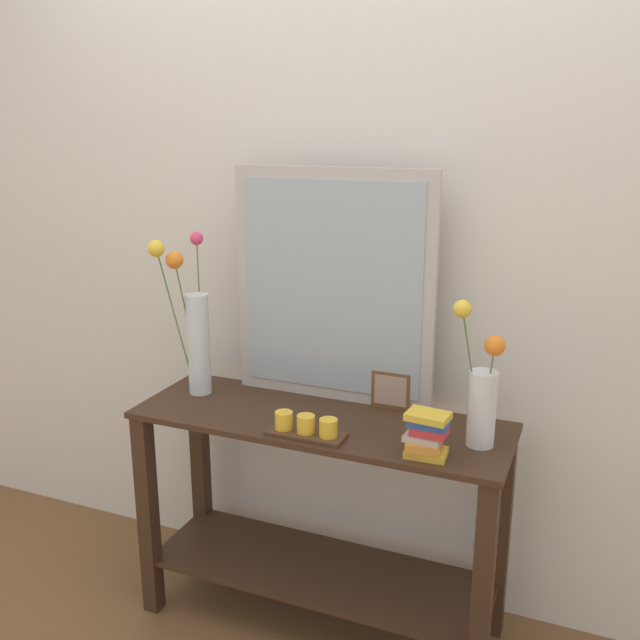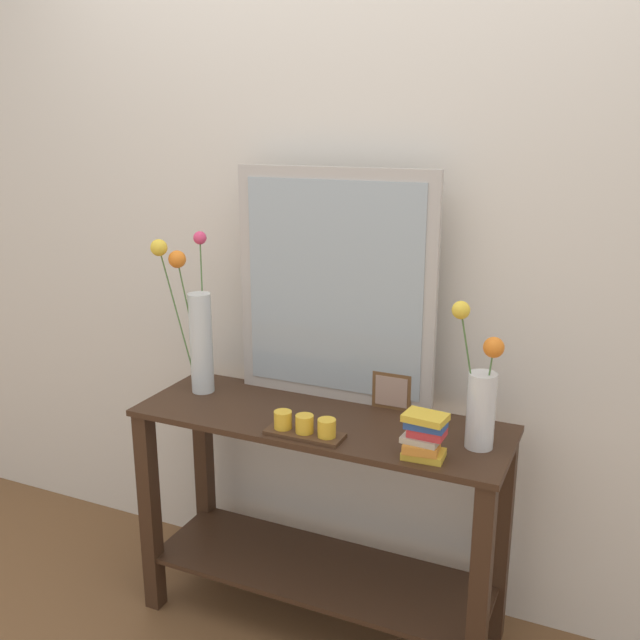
# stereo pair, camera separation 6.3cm
# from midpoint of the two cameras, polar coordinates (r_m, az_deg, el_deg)

# --- Properties ---
(ground_plane) EXTENTS (7.00, 6.00, 0.02)m
(ground_plane) POSITION_cam_midpoint_polar(r_m,az_deg,el_deg) (2.72, -0.73, -23.16)
(ground_plane) COLOR brown
(wall_back) EXTENTS (6.40, 0.08, 2.70)m
(wall_back) POSITION_cam_midpoint_polar(r_m,az_deg,el_deg) (2.45, 2.25, 7.59)
(wall_back) COLOR silver
(wall_back) RESTS_ON ground
(console_table) EXTENTS (1.23, 0.42, 0.77)m
(console_table) POSITION_cam_midpoint_polar(r_m,az_deg,el_deg) (2.45, -0.77, -14.42)
(console_table) COLOR #382316
(console_table) RESTS_ON ground
(mirror_leaning) EXTENTS (0.70, 0.03, 0.79)m
(mirror_leaning) POSITION_cam_midpoint_polar(r_m,az_deg,el_deg) (2.35, 0.25, 2.66)
(mirror_leaning) COLOR #B7B2AD
(mirror_leaning) RESTS_ON console_table
(tall_vase_left) EXTENTS (0.16, 0.21, 0.56)m
(tall_vase_left) POSITION_cam_midpoint_polar(r_m,az_deg,el_deg) (2.48, -10.85, -0.68)
(tall_vase_left) COLOR silver
(tall_vase_left) RESTS_ON console_table
(vase_right) EXTENTS (0.15, 0.10, 0.45)m
(vase_right) POSITION_cam_midpoint_polar(r_m,az_deg,el_deg) (2.11, 12.08, -6.00)
(vase_right) COLOR silver
(vase_right) RESTS_ON console_table
(candle_tray) EXTENTS (0.24, 0.09, 0.07)m
(candle_tray) POSITION_cam_midpoint_polar(r_m,az_deg,el_deg) (2.17, -1.99, -8.67)
(candle_tray) COLOR #472D1C
(candle_tray) RESTS_ON console_table
(picture_frame_small) EXTENTS (0.13, 0.01, 0.13)m
(picture_frame_small) POSITION_cam_midpoint_polar(r_m,az_deg,el_deg) (2.37, 4.98, -5.67)
(picture_frame_small) COLOR brown
(picture_frame_small) RESTS_ON console_table
(book_stack) EXTENTS (0.13, 0.10, 0.14)m
(book_stack) POSITION_cam_midpoint_polar(r_m,az_deg,el_deg) (2.05, 7.72, -9.15)
(book_stack) COLOR gold
(book_stack) RESTS_ON console_table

